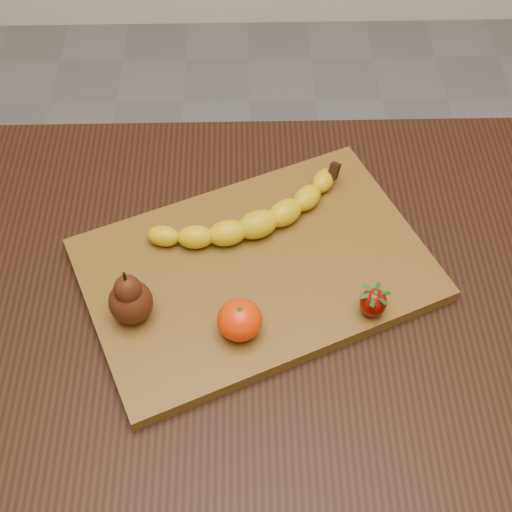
{
  "coord_description": "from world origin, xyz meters",
  "views": [
    {
      "loc": [
        -0.02,
        -0.53,
        1.54
      ],
      "look_at": [
        -0.01,
        0.04,
        0.8
      ],
      "focal_mm": 50.0,
      "sensor_mm": 36.0,
      "label": 1
    }
  ],
  "objects_px": {
    "cutting_board": "(256,270)",
    "mandarin": "(240,320)",
    "table": "(260,337)",
    "pear": "(129,295)"
  },
  "relations": [
    {
      "from": "cutting_board",
      "to": "mandarin",
      "type": "distance_m",
      "value": 0.11
    },
    {
      "from": "cutting_board",
      "to": "table",
      "type": "bearing_deg",
      "value": -105.74
    },
    {
      "from": "table",
      "to": "mandarin",
      "type": "height_order",
      "value": "mandarin"
    },
    {
      "from": "mandarin",
      "to": "cutting_board",
      "type": "bearing_deg",
      "value": 77.72
    },
    {
      "from": "cutting_board",
      "to": "mandarin",
      "type": "bearing_deg",
      "value": -125.35
    },
    {
      "from": "table",
      "to": "mandarin",
      "type": "bearing_deg",
      "value": -114.18
    },
    {
      "from": "table",
      "to": "pear",
      "type": "height_order",
      "value": "pear"
    },
    {
      "from": "pear",
      "to": "mandarin",
      "type": "xyz_separation_m",
      "value": [
        0.14,
        -0.03,
        -0.02
      ]
    },
    {
      "from": "table",
      "to": "cutting_board",
      "type": "distance_m",
      "value": 0.12
    },
    {
      "from": "pear",
      "to": "mandarin",
      "type": "relative_size",
      "value": 1.54
    }
  ]
}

